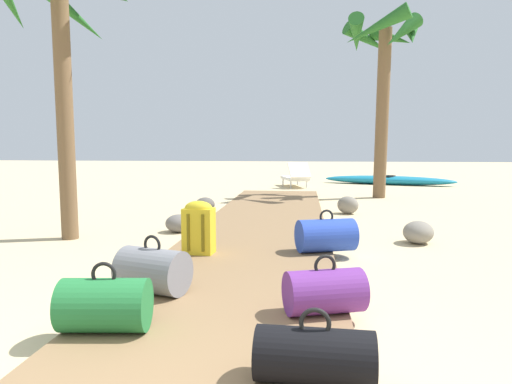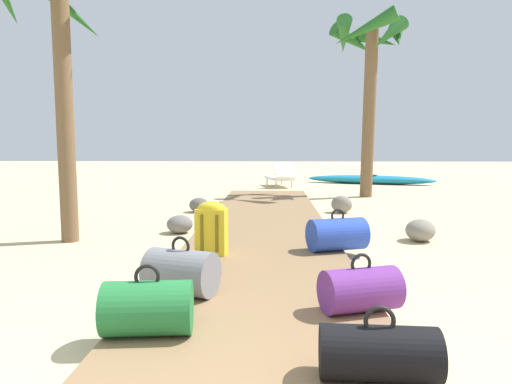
{
  "view_description": "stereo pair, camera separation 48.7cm",
  "coord_description": "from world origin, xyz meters",
  "px_view_note": "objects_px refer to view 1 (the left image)",
  "views": [
    {
      "loc": [
        0.6,
        -1.17,
        1.29
      ],
      "look_at": [
        -0.13,
        5.99,
        0.55
      ],
      "focal_mm": 32.29,
      "sensor_mm": 36.0,
      "label": 1
    },
    {
      "loc": [
        0.12,
        -1.2,
        1.29
      ],
      "look_at": [
        -0.13,
        5.99,
        0.55
      ],
      "focal_mm": 32.29,
      "sensor_mm": 36.0,
      "label": 2
    }
  ],
  "objects_px": {
    "duffel_bag_purple": "(325,291)",
    "duffel_bag_black": "(315,356)",
    "kayak": "(388,180)",
    "backpack_yellow": "(199,226)",
    "duffel_bag_green": "(105,305)",
    "duffel_bag_blue": "(326,235)",
    "palm_tree_far_right": "(383,57)",
    "duffel_bag_grey": "(153,270)",
    "lounge_chair": "(296,176)"
  },
  "relations": [
    {
      "from": "duffel_bag_purple",
      "to": "duffel_bag_black",
      "type": "relative_size",
      "value": 1.01
    },
    {
      "from": "kayak",
      "to": "duffel_bag_purple",
      "type": "bearing_deg",
      "value": -102.17
    },
    {
      "from": "duffel_bag_purple",
      "to": "backpack_yellow",
      "type": "height_order",
      "value": "backpack_yellow"
    },
    {
      "from": "duffel_bag_green",
      "to": "duffel_bag_black",
      "type": "height_order",
      "value": "duffel_bag_green"
    },
    {
      "from": "duffel_bag_purple",
      "to": "duffel_bag_blue",
      "type": "xyz_separation_m",
      "value": [
        0.1,
        1.95,
        0.03
      ]
    },
    {
      "from": "palm_tree_far_right",
      "to": "backpack_yellow",
      "type": "bearing_deg",
      "value": -115.28
    },
    {
      "from": "duffel_bag_black",
      "to": "duffel_bag_blue",
      "type": "distance_m",
      "value": 2.95
    },
    {
      "from": "duffel_bag_green",
      "to": "duffel_bag_black",
      "type": "bearing_deg",
      "value": -21.38
    },
    {
      "from": "backpack_yellow",
      "to": "duffel_bag_blue",
      "type": "height_order",
      "value": "backpack_yellow"
    },
    {
      "from": "kayak",
      "to": "duffel_bag_black",
      "type": "bearing_deg",
      "value": -101.67
    },
    {
      "from": "kayak",
      "to": "duffel_bag_blue",
      "type": "bearing_deg",
      "value": -103.88
    },
    {
      "from": "backpack_yellow",
      "to": "duffel_bag_green",
      "type": "bearing_deg",
      "value": -93.23
    },
    {
      "from": "duffel_bag_grey",
      "to": "duffel_bag_purple",
      "type": "height_order",
      "value": "duffel_bag_grey"
    },
    {
      "from": "duffel_bag_grey",
      "to": "duffel_bag_black",
      "type": "xyz_separation_m",
      "value": [
        1.29,
        -1.32,
        -0.04
      ]
    },
    {
      "from": "duffel_bag_green",
      "to": "duffel_bag_blue",
      "type": "distance_m",
      "value": 2.87
    },
    {
      "from": "duffel_bag_grey",
      "to": "duffel_bag_black",
      "type": "bearing_deg",
      "value": -45.71
    },
    {
      "from": "duffel_bag_purple",
      "to": "duffel_bag_blue",
      "type": "relative_size",
      "value": 0.86
    },
    {
      "from": "duffel_bag_blue",
      "to": "lounge_chair",
      "type": "height_order",
      "value": "lounge_chair"
    },
    {
      "from": "palm_tree_far_right",
      "to": "duffel_bag_green",
      "type": "bearing_deg",
      "value": -110.07
    },
    {
      "from": "duffel_bag_black",
      "to": "duffel_bag_grey",
      "type": "bearing_deg",
      "value": 134.29
    },
    {
      "from": "palm_tree_far_right",
      "to": "lounge_chair",
      "type": "height_order",
      "value": "palm_tree_far_right"
    },
    {
      "from": "backpack_yellow",
      "to": "duffel_bag_blue",
      "type": "distance_m",
      "value": 1.45
    },
    {
      "from": "duffel_bag_black",
      "to": "duffel_bag_green",
      "type": "bearing_deg",
      "value": 158.62
    },
    {
      "from": "palm_tree_far_right",
      "to": "duffel_bag_purple",
      "type": "bearing_deg",
      "value": -101.7
    },
    {
      "from": "backpack_yellow",
      "to": "kayak",
      "type": "height_order",
      "value": "backpack_yellow"
    },
    {
      "from": "duffel_bag_grey",
      "to": "lounge_chair",
      "type": "height_order",
      "value": "lounge_chair"
    },
    {
      "from": "duffel_bag_blue",
      "to": "duffel_bag_green",
      "type": "bearing_deg",
      "value": -122.55
    },
    {
      "from": "duffel_bag_green",
      "to": "duffel_bag_purple",
      "type": "relative_size",
      "value": 0.94
    },
    {
      "from": "duffel_bag_purple",
      "to": "duffel_bag_blue",
      "type": "height_order",
      "value": "duffel_bag_blue"
    },
    {
      "from": "duffel_bag_grey",
      "to": "duffel_bag_purple",
      "type": "relative_size",
      "value": 1.02
    },
    {
      "from": "duffel_bag_purple",
      "to": "palm_tree_far_right",
      "type": "xyz_separation_m",
      "value": [
        1.66,
        8.0,
        3.1
      ]
    },
    {
      "from": "duffel_bag_black",
      "to": "palm_tree_far_right",
      "type": "bearing_deg",
      "value": 78.98
    },
    {
      "from": "duffel_bag_black",
      "to": "lounge_chair",
      "type": "xyz_separation_m",
      "value": [
        -0.3,
        11.8,
        0.1
      ]
    },
    {
      "from": "duffel_bag_blue",
      "to": "lounge_chair",
      "type": "xyz_separation_m",
      "value": [
        -0.5,
        8.86,
        0.06
      ]
    },
    {
      "from": "duffel_bag_grey",
      "to": "lounge_chair",
      "type": "distance_m",
      "value": 10.53
    },
    {
      "from": "duffel_bag_grey",
      "to": "duffel_bag_green",
      "type": "bearing_deg",
      "value": -94.05
    },
    {
      "from": "duffel_bag_blue",
      "to": "palm_tree_far_right",
      "type": "xyz_separation_m",
      "value": [
        1.55,
        6.06,
        3.07
      ]
    },
    {
      "from": "duffel_bag_green",
      "to": "duffel_bag_grey",
      "type": "relative_size",
      "value": 0.92
    },
    {
      "from": "duffel_bag_grey",
      "to": "duffel_bag_black",
      "type": "relative_size",
      "value": 1.03
    },
    {
      "from": "duffel_bag_blue",
      "to": "kayak",
      "type": "bearing_deg",
      "value": 76.12
    },
    {
      "from": "duffel_bag_purple",
      "to": "palm_tree_far_right",
      "type": "bearing_deg",
      "value": 78.3
    },
    {
      "from": "duffel_bag_black",
      "to": "kayak",
      "type": "distance_m",
      "value": 13.27
    },
    {
      "from": "duffel_bag_grey",
      "to": "kayak",
      "type": "distance_m",
      "value": 12.33
    },
    {
      "from": "duffel_bag_blue",
      "to": "kayak",
      "type": "xyz_separation_m",
      "value": [
        2.48,
        10.05,
        -0.12
      ]
    },
    {
      "from": "lounge_chair",
      "to": "kayak",
      "type": "relative_size",
      "value": 0.4
    },
    {
      "from": "kayak",
      "to": "duffel_bag_grey",
      "type": "bearing_deg",
      "value": -108.78
    },
    {
      "from": "duffel_bag_green",
      "to": "duffel_bag_grey",
      "type": "bearing_deg",
      "value": 85.95
    },
    {
      "from": "duffel_bag_black",
      "to": "lounge_chair",
      "type": "height_order",
      "value": "lounge_chair"
    },
    {
      "from": "lounge_chair",
      "to": "palm_tree_far_right",
      "type": "bearing_deg",
      "value": -53.79
    },
    {
      "from": "lounge_chair",
      "to": "duffel_bag_blue",
      "type": "bearing_deg",
      "value": -86.77
    }
  ]
}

